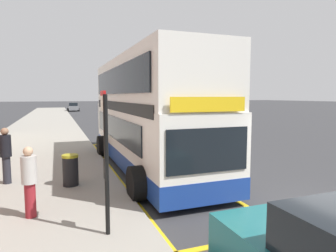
# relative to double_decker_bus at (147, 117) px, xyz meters

# --- Properties ---
(ground_plane) EXTENTS (260.00, 260.00, 0.00)m
(ground_plane) POSITION_rel_double_decker_bus_xyz_m (2.46, 25.41, -2.06)
(ground_plane) COLOR #333335
(pavement_near) EXTENTS (6.00, 76.00, 0.14)m
(pavement_near) POSITION_rel_double_decker_bus_xyz_m (-4.54, 25.41, -1.99)
(pavement_near) COLOR gray
(pavement_near) RESTS_ON ground
(double_decker_bus) EXTENTS (3.24, 10.43, 4.40)m
(double_decker_bus) POSITION_rel_double_decker_bus_xyz_m (0.00, 0.00, 0.00)
(double_decker_bus) COLOR white
(double_decker_bus) RESTS_ON ground
(bus_bay_markings) EXTENTS (2.82, 13.34, 0.01)m
(bus_bay_markings) POSITION_rel_double_decker_bus_xyz_m (-0.13, -0.08, -2.06)
(bus_bay_markings) COLOR gold
(bus_bay_markings) RESTS_ON ground
(bus_stop_sign) EXTENTS (0.09, 0.51, 2.88)m
(bus_stop_sign) POSITION_rel_double_decker_bus_xyz_m (-2.54, -5.62, -0.25)
(bus_stop_sign) COLOR black
(bus_stop_sign) RESTS_ON pavement_near
(parked_car_grey_kerbside) EXTENTS (2.09, 4.20, 1.62)m
(parked_car_grey_kerbside) POSITION_rel_double_decker_bus_xyz_m (-0.39, 47.55, -1.26)
(parked_car_grey_kerbside) COLOR slate
(parked_car_grey_kerbside) RESTS_ON ground
(pedestrian_waiting_near_sign) EXTENTS (0.34, 0.34, 1.79)m
(pedestrian_waiting_near_sign) POSITION_rel_double_decker_bus_xyz_m (-4.97, -1.07, -0.95)
(pedestrian_waiting_near_sign) COLOR #26262D
(pedestrian_waiting_near_sign) RESTS_ON pavement_near
(pedestrian_further_back) EXTENTS (0.34, 0.34, 1.64)m
(pedestrian_further_back) POSITION_rel_double_decker_bus_xyz_m (-4.06, -4.22, -1.03)
(pedestrian_further_back) COLOR maroon
(pedestrian_further_back) RESTS_ON pavement_near
(litter_bin) EXTENTS (0.50, 0.50, 0.97)m
(litter_bin) POSITION_rel_double_decker_bus_xyz_m (-3.08, -2.01, -1.43)
(litter_bin) COLOR black
(litter_bin) RESTS_ON pavement_near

